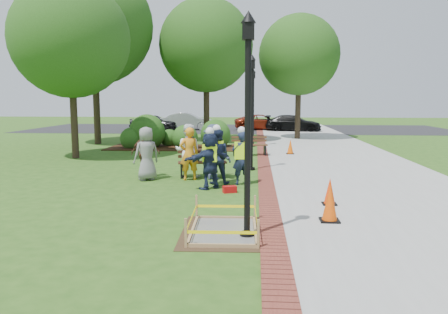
# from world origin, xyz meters

# --- Properties ---
(ground) EXTENTS (100.00, 100.00, 0.00)m
(ground) POSITION_xyz_m (0.00, 0.00, 0.00)
(ground) COLOR #285116
(ground) RESTS_ON ground
(sidewalk) EXTENTS (6.00, 60.00, 0.02)m
(sidewalk) POSITION_xyz_m (5.00, 10.00, 0.01)
(sidewalk) COLOR #9E9E99
(sidewalk) RESTS_ON ground
(brick_edging) EXTENTS (0.50, 60.00, 0.03)m
(brick_edging) POSITION_xyz_m (1.75, 10.00, 0.01)
(brick_edging) COLOR maroon
(brick_edging) RESTS_ON ground
(mulch_bed) EXTENTS (7.00, 3.00, 0.05)m
(mulch_bed) POSITION_xyz_m (-3.00, 12.00, 0.02)
(mulch_bed) COLOR #381E0F
(mulch_bed) RESTS_ON ground
(parking_lot) EXTENTS (36.00, 12.00, 0.01)m
(parking_lot) POSITION_xyz_m (0.00, 27.00, 0.00)
(parking_lot) COLOR black
(parking_lot) RESTS_ON ground
(wet_concrete_pad) EXTENTS (1.78, 2.35, 0.55)m
(wet_concrete_pad) POSITION_xyz_m (0.78, -2.72, 0.23)
(wet_concrete_pad) COLOR #47331E
(wet_concrete_pad) RESTS_ON ground
(bench_near) EXTENTS (1.72, 0.83, 0.89)m
(bench_near) POSITION_xyz_m (-0.40, 3.44, 0.28)
(bench_near) COLOR #4E2A1B
(bench_near) RESTS_ON ground
(bench_far) EXTENTS (1.71, 0.72, 0.90)m
(bench_far) POSITION_xyz_m (1.12, 9.10, 0.29)
(bench_far) COLOR brown
(bench_far) RESTS_ON ground
(cone_front) EXTENTS (0.42, 0.42, 0.83)m
(cone_front) POSITION_xyz_m (3.03, -1.81, 0.40)
(cone_front) COLOR black
(cone_front) RESTS_ON ground
(cone_back) EXTENTS (0.35, 0.35, 0.70)m
(cone_back) POSITION_xyz_m (3.28, -0.27, 0.34)
(cone_back) COLOR black
(cone_back) RESTS_ON ground
(cone_far) EXTENTS (0.37, 0.37, 0.72)m
(cone_far) POSITION_xyz_m (3.07, 9.75, 0.35)
(cone_far) COLOR black
(cone_far) RESTS_ON ground
(toolbox) EXTENTS (0.43, 0.33, 0.19)m
(toolbox) POSITION_xyz_m (0.68, 1.01, 0.10)
(toolbox) COLOR #B30D0F
(toolbox) RESTS_ON ground
(lamp_near) EXTENTS (0.28, 0.28, 4.26)m
(lamp_near) POSITION_xyz_m (1.25, -3.00, 2.48)
(lamp_near) COLOR black
(lamp_near) RESTS_ON ground
(lamp_mid) EXTENTS (0.28, 0.28, 4.26)m
(lamp_mid) POSITION_xyz_m (1.25, 5.00, 2.48)
(lamp_mid) COLOR black
(lamp_mid) RESTS_ON ground
(lamp_far) EXTENTS (0.28, 0.28, 4.26)m
(lamp_far) POSITION_xyz_m (1.25, 13.00, 2.48)
(lamp_far) COLOR black
(lamp_far) RESTS_ON ground
(tree_left) EXTENTS (5.13, 5.13, 7.80)m
(tree_left) POSITION_xyz_m (-6.67, 7.74, 5.23)
(tree_left) COLOR #3D2D1E
(tree_left) RESTS_ON ground
(tree_back) EXTENTS (5.64, 5.64, 8.64)m
(tree_back) POSITION_xyz_m (-1.62, 15.55, 5.81)
(tree_back) COLOR #3D2D1E
(tree_back) RESTS_ON ground
(tree_right) EXTENTS (5.20, 5.20, 8.04)m
(tree_right) POSITION_xyz_m (4.16, 17.83, 5.43)
(tree_right) COLOR #3D2D1E
(tree_right) RESTS_ON ground
(tree_far) EXTENTS (6.73, 6.73, 10.16)m
(tree_far) POSITION_xyz_m (-7.86, 13.78, 6.78)
(tree_far) COLOR #3D2D1E
(tree_far) RESTS_ON ground
(shrub_a) EXTENTS (1.22, 1.22, 1.22)m
(shrub_a) POSITION_xyz_m (-5.21, 11.59, 0.00)
(shrub_a) COLOR #224814
(shrub_a) RESTS_ON ground
(shrub_b) EXTENTS (1.96, 1.96, 1.96)m
(shrub_b) POSITION_xyz_m (-4.48, 12.12, 0.00)
(shrub_b) COLOR #224814
(shrub_b) RESTS_ON ground
(shrub_c) EXTENTS (1.37, 1.37, 1.37)m
(shrub_c) POSITION_xyz_m (-2.33, 11.62, 0.00)
(shrub_c) COLOR #224814
(shrub_c) RESTS_ON ground
(shrub_d) EXTENTS (1.65, 1.65, 1.65)m
(shrub_d) POSITION_xyz_m (-0.79, 12.51, 0.00)
(shrub_d) COLOR #224814
(shrub_d) RESTS_ON ground
(shrub_e) EXTENTS (1.02, 1.02, 1.02)m
(shrub_e) POSITION_xyz_m (-3.42, 12.94, 0.00)
(shrub_e) COLOR #224814
(shrub_e) RESTS_ON ground
(casual_person_a) EXTENTS (0.66, 0.63, 1.75)m
(casual_person_a) POSITION_xyz_m (-2.15, 2.73, 0.88)
(casual_person_a) COLOR gray
(casual_person_a) RESTS_ON ground
(casual_person_b) EXTENTS (0.64, 0.52, 1.74)m
(casual_person_b) POSITION_xyz_m (-0.76, 2.85, 0.87)
(casual_person_b) COLOR orange
(casual_person_b) RESTS_ON ground
(casual_person_c) EXTENTS (0.61, 0.43, 1.81)m
(casual_person_c) POSITION_xyz_m (-0.89, 3.36, 0.91)
(casual_person_c) COLOR white
(casual_person_c) RESTS_ON ground
(casual_person_d) EXTENTS (0.56, 0.40, 1.64)m
(casual_person_d) POSITION_xyz_m (-2.33, 3.28, 0.82)
(casual_person_d) COLOR brown
(casual_person_d) RESTS_ON ground
(casual_person_e) EXTENTS (0.67, 0.54, 1.82)m
(casual_person_e) POSITION_xyz_m (0.02, 3.03, 0.91)
(casual_person_e) COLOR #303954
(casual_person_e) RESTS_ON ground
(hivis_worker_a) EXTENTS (0.64, 0.62, 1.84)m
(hivis_worker_a) POSITION_xyz_m (0.06, 1.50, 0.91)
(hivis_worker_a) COLOR #1B2E46
(hivis_worker_a) RESTS_ON ground
(hivis_worker_b) EXTENTS (0.62, 0.52, 1.81)m
(hivis_worker_b) POSITION_xyz_m (0.97, 2.22, 0.90)
(hivis_worker_b) COLOR #171A3D
(hivis_worker_b) RESTS_ON ground
(hivis_worker_c) EXTENTS (0.57, 0.39, 1.87)m
(hivis_worker_c) POSITION_xyz_m (0.19, 2.28, 0.93)
(hivis_worker_c) COLOR #1A2E45
(hivis_worker_c) RESTS_ON ground
(parked_car_a) EXTENTS (2.29, 4.59, 1.45)m
(parked_car_a) POSITION_xyz_m (-7.09, 24.71, 0.00)
(parked_car_a) COLOR black
(parked_car_a) RESTS_ON ground
(parked_car_b) EXTENTS (2.42, 4.98, 1.58)m
(parked_car_b) POSITION_xyz_m (-4.35, 25.38, 0.00)
(parked_car_b) COLOR silver
(parked_car_b) RESTS_ON ground
(parked_car_c) EXTENTS (2.31, 4.48, 1.40)m
(parked_car_c) POSITION_xyz_m (1.93, 25.89, 0.00)
(parked_car_c) COLOR maroon
(parked_car_c) RESTS_ON ground
(parked_car_d) EXTENTS (2.51, 4.58, 1.42)m
(parked_car_d) POSITION_xyz_m (4.47, 24.67, 0.00)
(parked_car_d) COLOR black
(parked_car_d) RESTS_ON ground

